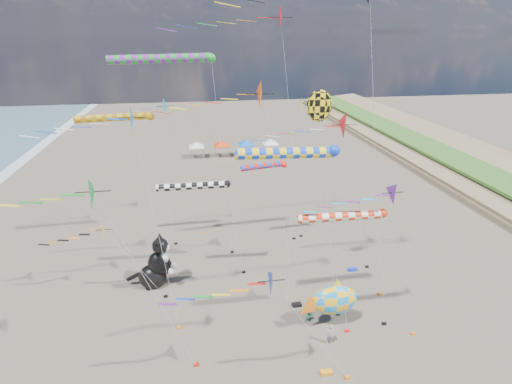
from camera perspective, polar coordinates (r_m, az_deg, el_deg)
The scene contains 26 objects.
delta_kite_0 at distance 25.95m, azimuth -21.28°, elevation -0.14°, with size 11.76×2.27×15.93m.
delta_kite_1 at distance 30.42m, azimuth 1.60°, elevation 13.48°, with size 9.88×2.33×20.57m.
delta_kite_2 at distance 37.65m, azimuth -20.88°, elevation -6.35°, with size 9.38×1.73×7.90m.
delta_kite_3 at distance 29.73m, azimuth 18.13°, elevation -1.54°, with size 9.41×1.88×13.59m.
delta_kite_4 at distance 45.67m, azimuth -12.36°, elevation 11.79°, with size 8.80×2.08×17.29m.
delta_kite_5 at distance 25.72m, azimuth 3.27°, elevation -12.79°, with size 11.02×1.96×10.27m.
delta_kite_6 at distance 38.01m, azimuth 12.72°, elevation 9.15°, with size 11.53×2.73×17.12m.
delta_kite_8 at distance 43.09m, azimuth 1.33°, elevation 23.46°, with size 15.36×2.72×26.39m.
delta_kite_9 at distance 29.13m, azimuth -19.91°, elevation 8.95°, with size 9.69×2.14×19.08m.
windsock_0 at distance 30.74m, azimuth 12.68°, elevation -3.45°, with size 8.32×0.75×11.13m.
windsock_1 at distance 38.03m, azimuth -8.56°, elevation 0.81°, with size 8.30×0.73×10.47m.
windsock_2 at distance 29.61m, azimuth 5.05°, elevation 5.52°, with size 9.17×0.90×15.77m.
windsock_3 at distance 39.98m, azimuth -12.87°, elevation 17.99°, with size 11.17×0.87×21.71m.
windsock_4 at distance 44.35m, azimuth -19.22°, elevation 9.95°, with size 9.25×0.82×15.77m.
windsock_5 at distance 44.84m, azimuth 1.38°, elevation 3.68°, with size 6.64×0.69×9.98m.
angelfish_kite at distance 34.16m, azimuth 8.71°, elevation 11.79°, with size 3.74×3.02×19.19m.
cat_inflatable at distance 40.73m, azimuth -14.33°, elevation -9.48°, with size 4.19×2.10×5.66m, color black, non-canonical shape.
fish_inflatable at distance 35.36m, azimuth 11.01°, elevation -14.91°, with size 5.49×2.47×4.70m.
person_adult at distance 34.64m, azimuth 10.56°, elevation -19.40°, with size 0.67×0.44×1.84m, color gray.
child_green at distance 36.62m, azimuth 7.58°, elevation -17.13°, with size 0.61×0.47×1.25m, color #239156.
child_blue at distance 37.23m, azimuth 7.60°, elevation -16.63°, with size 0.59×0.24×1.00m, color #284AA6.
kite_bag_0 at distance 44.33m, azimuth 13.62°, elevation -10.69°, with size 0.90×0.44×0.30m, color #1632DC.
kite_bag_1 at distance 38.48m, azimuth 5.83°, elevation -15.73°, with size 0.90×0.44×0.30m, color black.
kite_bag_2 at distance 32.82m, azimuth 10.02°, elevation -24.06°, with size 0.90×0.44×0.30m, color orange.
tent_row at distance 81.07m, azimuth -3.17°, elevation 7.29°, with size 19.20×4.20×3.80m.
parked_car at distance 82.08m, azimuth 5.79°, elevation 5.51°, with size 1.28×3.17×1.08m, color #26262D.
Camera 1 is at (-6.60, -18.03, 23.59)m, focal length 28.00 mm.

